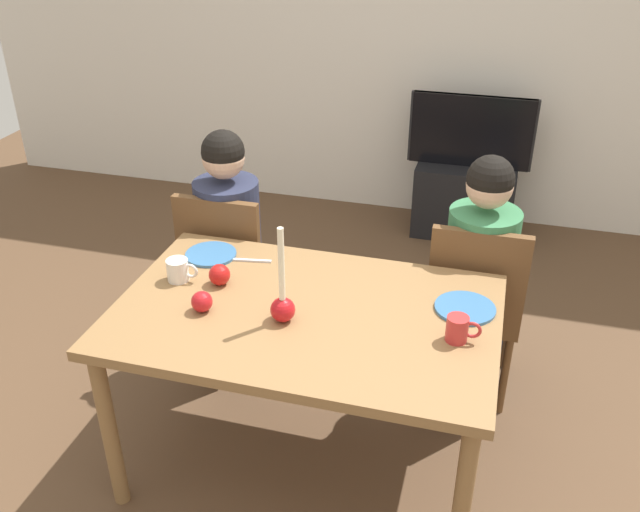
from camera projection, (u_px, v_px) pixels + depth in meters
name	position (u px, v px, depth m)	size (l,w,h in m)	color
ground_plane	(307.00, 460.00, 2.87)	(7.68, 7.68, 0.00)	brown
back_wall	(419.00, 23.00, 4.42)	(6.40, 0.10, 2.60)	silver
dining_table	(306.00, 329.00, 2.54)	(1.40, 0.90, 0.75)	olive
chair_left	(228.00, 266.00, 3.26)	(0.40, 0.40, 0.90)	brown
chair_right	(474.00, 301.00, 2.99)	(0.40, 0.40, 0.90)	brown
person_left_child	(230.00, 252.00, 3.26)	(0.30, 0.30, 1.17)	#33384C
person_right_child	(477.00, 286.00, 2.99)	(0.30, 0.30, 1.17)	#33384C
tv_stand	(464.00, 199.00, 4.59)	(0.64, 0.40, 0.48)	black
tv	(471.00, 131.00, 4.36)	(0.79, 0.05, 0.46)	black
candle_centerpiece	(283.00, 303.00, 2.41)	(0.09, 0.09, 0.37)	red
plate_left	(211.00, 254.00, 2.86)	(0.21, 0.21, 0.01)	teal
plate_right	(465.00, 308.00, 2.51)	(0.22, 0.22, 0.01)	teal
mug_left	(179.00, 270.00, 2.67)	(0.13, 0.09, 0.09)	silver
mug_right	(458.00, 329.00, 2.32)	(0.12, 0.08, 0.09)	#B72D2D
fork_left	(250.00, 260.00, 2.82)	(0.18, 0.01, 0.01)	silver
apple_near_candle	(219.00, 275.00, 2.64)	(0.08, 0.08, 0.08)	#B51614
apple_by_left_plate	(202.00, 302.00, 2.48)	(0.08, 0.08, 0.08)	red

